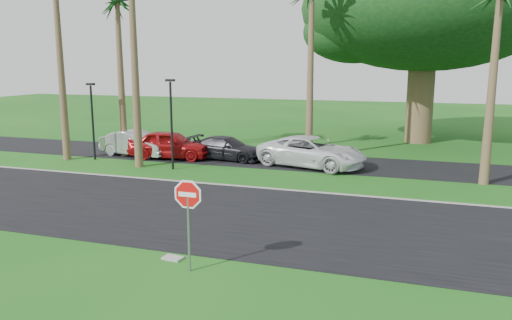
{
  "coord_description": "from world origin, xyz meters",
  "views": [
    {
      "loc": [
        6.07,
        -14.26,
        5.42
      ],
      "look_at": [
        0.23,
        3.43,
        1.8
      ],
      "focal_mm": 35.0,
      "sensor_mm": 36.0,
      "label": 1
    }
  ],
  "objects_px": {
    "car_silver": "(136,144)",
    "car_minivan": "(312,152)",
    "stop_sign_near": "(188,207)",
    "car_dark": "(227,148)",
    "car_red": "(170,145)"
  },
  "relations": [
    {
      "from": "car_silver",
      "to": "car_dark",
      "type": "relative_size",
      "value": 1.01
    },
    {
      "from": "stop_sign_near",
      "to": "car_dark",
      "type": "bearing_deg",
      "value": 107.92
    },
    {
      "from": "car_red",
      "to": "car_dark",
      "type": "relative_size",
      "value": 1.07
    },
    {
      "from": "car_red",
      "to": "car_minivan",
      "type": "xyz_separation_m",
      "value": [
        8.24,
        0.24,
        -0.01
      ]
    },
    {
      "from": "stop_sign_near",
      "to": "car_dark",
      "type": "height_order",
      "value": "stop_sign_near"
    },
    {
      "from": "car_minivan",
      "to": "stop_sign_near",
      "type": "bearing_deg",
      "value": -166.55
    },
    {
      "from": "stop_sign_near",
      "to": "car_red",
      "type": "relative_size",
      "value": 0.55
    },
    {
      "from": "car_silver",
      "to": "car_minivan",
      "type": "xyz_separation_m",
      "value": [
        10.51,
        0.18,
        0.06
      ]
    },
    {
      "from": "car_minivan",
      "to": "car_silver",
      "type": "bearing_deg",
      "value": 105.42
    },
    {
      "from": "car_dark",
      "to": "car_minivan",
      "type": "bearing_deg",
      "value": -89.98
    },
    {
      "from": "car_silver",
      "to": "car_red",
      "type": "xyz_separation_m",
      "value": [
        2.27,
        -0.06,
        0.07
      ]
    },
    {
      "from": "stop_sign_near",
      "to": "car_silver",
      "type": "xyz_separation_m",
      "value": [
        -10.27,
        14.16,
        -1.03
      ]
    },
    {
      "from": "stop_sign_near",
      "to": "car_minivan",
      "type": "bearing_deg",
      "value": 89.03
    },
    {
      "from": "car_silver",
      "to": "car_dark",
      "type": "bearing_deg",
      "value": -74.42
    },
    {
      "from": "stop_sign_near",
      "to": "car_silver",
      "type": "bearing_deg",
      "value": 125.96
    }
  ]
}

